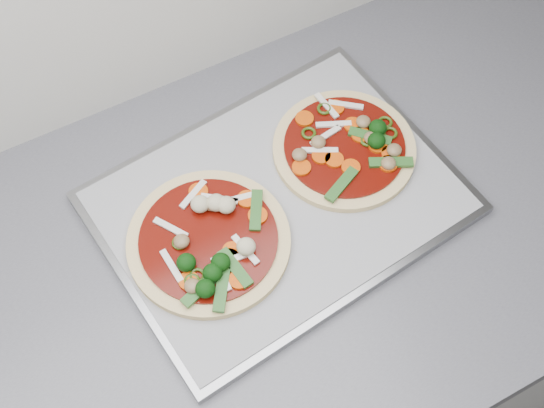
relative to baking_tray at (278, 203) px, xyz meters
name	(u,v)px	position (x,y,z in m)	size (l,w,h in m)	color
baking_tray	(278,203)	(0.00, 0.00, 0.00)	(0.45, 0.33, 0.01)	gray
parchment	(279,200)	(0.00, 0.00, 0.01)	(0.43, 0.31, 0.00)	#9A999F
pizza_left	(210,242)	(-0.11, -0.02, 0.02)	(0.23, 0.23, 0.03)	#E1C288
pizza_right	(347,147)	(0.12, 0.02, 0.02)	(0.23, 0.23, 0.03)	#E1C288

